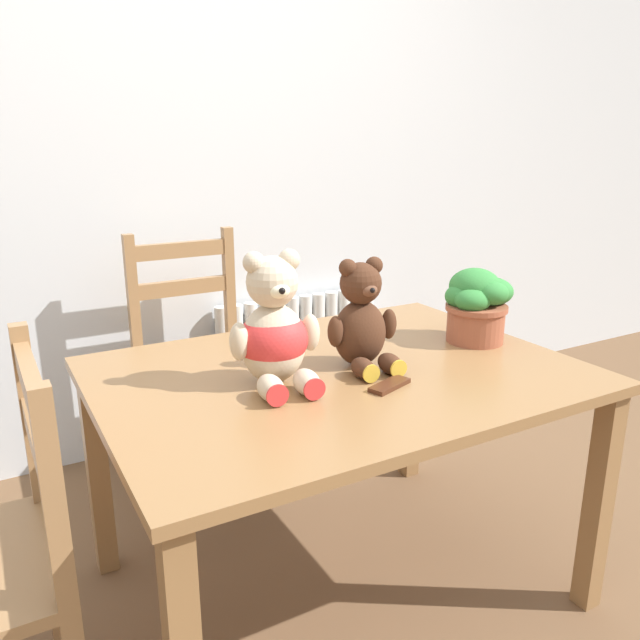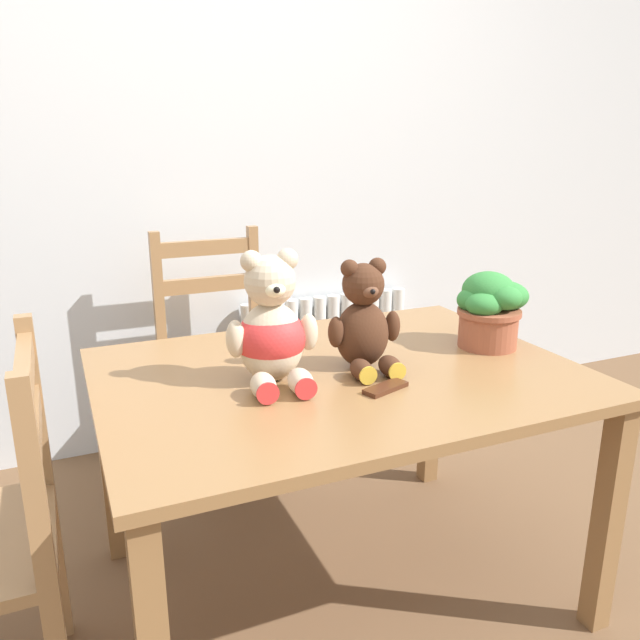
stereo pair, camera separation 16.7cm
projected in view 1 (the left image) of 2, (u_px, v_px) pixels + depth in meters
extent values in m
cube|color=silver|center=(189.00, 144.00, 2.57)|extent=(8.00, 0.04, 2.60)
cylinder|color=silver|center=(224.00, 372.00, 2.83)|extent=(0.06, 0.06, 0.61)
cylinder|color=silver|center=(238.00, 369.00, 2.86)|extent=(0.06, 0.06, 0.61)
cylinder|color=silver|center=(252.00, 366.00, 2.89)|extent=(0.06, 0.06, 0.61)
cylinder|color=silver|center=(266.00, 364.00, 2.93)|extent=(0.06, 0.06, 0.61)
cylinder|color=silver|center=(280.00, 361.00, 2.96)|extent=(0.06, 0.06, 0.61)
cylinder|color=silver|center=(293.00, 359.00, 3.00)|extent=(0.06, 0.06, 0.61)
cylinder|color=silver|center=(306.00, 356.00, 3.03)|extent=(0.06, 0.06, 0.61)
cylinder|color=silver|center=(319.00, 354.00, 3.06)|extent=(0.06, 0.06, 0.61)
cylinder|color=silver|center=(331.00, 352.00, 3.10)|extent=(0.06, 0.06, 0.61)
cylinder|color=silver|center=(343.00, 349.00, 3.13)|extent=(0.06, 0.06, 0.61)
cylinder|color=silver|center=(355.00, 347.00, 3.16)|extent=(0.06, 0.06, 0.61)
cylinder|color=silver|center=(367.00, 345.00, 3.20)|extent=(0.06, 0.06, 0.61)
cube|color=silver|center=(300.00, 412.00, 3.09)|extent=(0.85, 0.10, 0.04)
cube|color=olive|center=(339.00, 375.00, 1.73)|extent=(1.30, 0.96, 0.03)
cube|color=olive|center=(598.00, 502.00, 1.76)|extent=(0.06, 0.06, 0.68)
cube|color=olive|center=(98.00, 473.00, 1.91)|extent=(0.06, 0.06, 0.68)
cube|color=olive|center=(411.00, 396.00, 2.47)|extent=(0.06, 0.06, 0.68)
cube|color=#997047|center=(201.00, 369.00, 2.43)|extent=(0.44, 0.38, 0.03)
cube|color=#997047|center=(267.00, 430.00, 2.45)|extent=(0.04, 0.04, 0.44)
cube|color=#997047|center=(168.00, 454.00, 2.26)|extent=(0.04, 0.04, 0.44)
cube|color=#997047|center=(232.00, 342.00, 2.66)|extent=(0.04, 0.04, 0.98)
cube|color=#997047|center=(138.00, 357.00, 2.47)|extent=(0.04, 0.04, 0.98)
cube|color=#997047|center=(180.00, 250.00, 2.45)|extent=(0.36, 0.03, 0.06)
cube|color=#997047|center=(183.00, 287.00, 2.49)|extent=(0.36, 0.03, 0.06)
cube|color=#997047|center=(68.00, 608.00, 1.19)|extent=(0.04, 0.04, 0.92)
cube|color=#997047|center=(43.00, 502.00, 1.54)|extent=(0.04, 0.04, 0.92)
cube|color=#997047|center=(31.00, 382.00, 1.26)|extent=(0.03, 0.38, 0.06)
cube|color=#997047|center=(39.00, 442.00, 1.29)|extent=(0.03, 0.38, 0.06)
ellipsoid|color=beige|center=(273.00, 343.00, 1.61)|extent=(0.19, 0.16, 0.21)
sphere|color=beige|center=(272.00, 282.00, 1.57)|extent=(0.13, 0.13, 0.13)
sphere|color=beige|center=(289.00, 260.00, 1.57)|extent=(0.06, 0.06, 0.06)
sphere|color=beige|center=(254.00, 263.00, 1.54)|extent=(0.06, 0.06, 0.06)
ellipsoid|color=white|center=(279.00, 290.00, 1.53)|extent=(0.06, 0.06, 0.04)
sphere|color=black|center=(282.00, 291.00, 1.51)|extent=(0.02, 0.02, 0.02)
ellipsoid|color=beige|center=(310.00, 332.00, 1.63)|extent=(0.05, 0.05, 0.10)
ellipsoid|color=beige|center=(239.00, 342.00, 1.56)|extent=(0.05, 0.05, 0.10)
ellipsoid|color=beige|center=(307.00, 382.00, 1.56)|extent=(0.07, 0.11, 0.06)
cylinder|color=red|center=(315.00, 389.00, 1.51)|extent=(0.06, 0.01, 0.06)
ellipsoid|color=beige|center=(271.00, 388.00, 1.52)|extent=(0.07, 0.11, 0.06)
cylinder|color=red|center=(278.00, 396.00, 1.48)|extent=(0.06, 0.01, 0.06)
ellipsoid|color=red|center=(273.00, 339.00, 1.61)|extent=(0.20, 0.18, 0.15)
ellipsoid|color=#472819|center=(360.00, 333.00, 1.74)|extent=(0.16, 0.14, 0.19)
sphere|color=#472819|center=(361.00, 283.00, 1.70)|extent=(0.12, 0.12, 0.12)
sphere|color=#472819|center=(374.00, 265.00, 1.71)|extent=(0.05, 0.05, 0.05)
sphere|color=#472819|center=(348.00, 268.00, 1.67)|extent=(0.05, 0.05, 0.05)
ellipsoid|color=brown|center=(369.00, 290.00, 1.67)|extent=(0.05, 0.05, 0.04)
sphere|color=black|center=(372.00, 290.00, 1.65)|extent=(0.01, 0.01, 0.01)
ellipsoid|color=#472819|center=(389.00, 324.00, 1.76)|extent=(0.05, 0.05, 0.09)
ellipsoid|color=#472819|center=(335.00, 332.00, 1.69)|extent=(0.05, 0.05, 0.09)
ellipsoid|color=#472819|center=(390.00, 364.00, 1.70)|extent=(0.06, 0.10, 0.06)
cylinder|color=gold|center=(399.00, 369.00, 1.66)|extent=(0.05, 0.01, 0.05)
ellipsoid|color=#472819|center=(363.00, 368.00, 1.66)|extent=(0.06, 0.10, 0.06)
cylinder|color=gold|center=(371.00, 374.00, 1.62)|extent=(0.05, 0.01, 0.05)
cylinder|color=#9E5138|center=(475.00, 323.00, 1.96)|extent=(0.18, 0.18, 0.12)
cylinder|color=#9E5138|center=(477.00, 308.00, 1.94)|extent=(0.19, 0.19, 0.02)
ellipsoid|color=#337F38|center=(489.00, 291.00, 1.97)|extent=(0.15, 0.15, 0.09)
ellipsoid|color=#337F38|center=(475.00, 287.00, 1.96)|extent=(0.16, 0.16, 0.12)
ellipsoid|color=#337F38|center=(462.00, 296.00, 1.94)|extent=(0.11, 0.11, 0.08)
ellipsoid|color=#337F38|center=(473.00, 300.00, 1.91)|extent=(0.12, 0.10, 0.07)
ellipsoid|color=#337F38|center=(493.00, 294.00, 1.91)|extent=(0.10, 0.09, 0.07)
cube|color=#472314|center=(390.00, 385.00, 1.60)|extent=(0.14, 0.09, 0.01)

